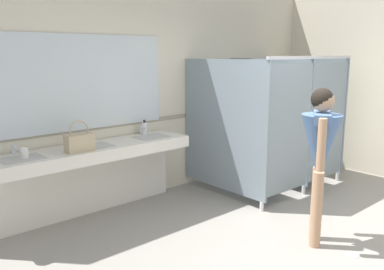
{
  "coord_description": "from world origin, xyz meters",
  "views": [
    {
      "loc": [
        -3.62,
        -1.93,
        1.95
      ],
      "look_at": [
        -0.85,
        1.17,
        1.11
      ],
      "focal_mm": 37.87,
      "sensor_mm": 36.0,
      "label": 1
    }
  ],
  "objects_px": {
    "soap_dispenser": "(145,128)",
    "paper_cup": "(25,153)",
    "person_standing": "(320,148)",
    "handbag": "(79,142)"
  },
  "relations": [
    {
      "from": "soap_dispenser",
      "to": "paper_cup",
      "type": "relative_size",
      "value": 1.76
    },
    {
      "from": "person_standing",
      "to": "handbag",
      "type": "relative_size",
      "value": 4.68
    },
    {
      "from": "handbag",
      "to": "paper_cup",
      "type": "xyz_separation_m",
      "value": [
        -0.55,
        0.1,
        -0.05
      ]
    },
    {
      "from": "person_standing",
      "to": "handbag",
      "type": "bearing_deg",
      "value": 130.5
    },
    {
      "from": "person_standing",
      "to": "soap_dispenser",
      "type": "relative_size",
      "value": 8.37
    },
    {
      "from": "person_standing",
      "to": "soap_dispenser",
      "type": "xyz_separation_m",
      "value": [
        -0.56,
        2.24,
        -0.04
      ]
    },
    {
      "from": "handbag",
      "to": "paper_cup",
      "type": "relative_size",
      "value": 3.15
    },
    {
      "from": "paper_cup",
      "to": "soap_dispenser",
      "type": "bearing_deg",
      "value": 7.55
    },
    {
      "from": "soap_dispenser",
      "to": "paper_cup",
      "type": "height_order",
      "value": "soap_dispenser"
    },
    {
      "from": "soap_dispenser",
      "to": "handbag",
      "type": "bearing_deg",
      "value": -163.7
    }
  ]
}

